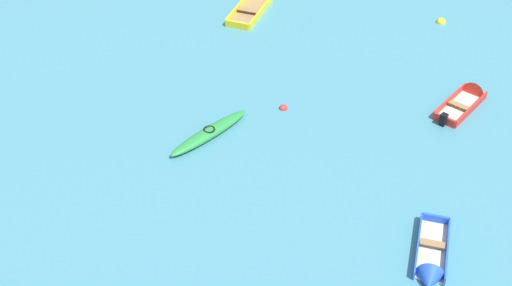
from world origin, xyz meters
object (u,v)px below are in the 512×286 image
(mooring_buoy_near_foreground, at_px, (283,108))
(rowboat_red_foreground_center, at_px, (469,97))
(mooring_buoy_far_field, at_px, (441,22))
(rowboat_blue_back_row_center, at_px, (430,266))
(kayak_green_near_camera, at_px, (209,133))
(rowboat_yellow_midfield_left, at_px, (257,1))

(mooring_buoy_near_foreground, bearing_deg, rowboat_red_foreground_center, -5.89)
(mooring_buoy_near_foreground, xyz_separation_m, mooring_buoy_far_field, (8.84, 5.51, 0.00))
(rowboat_blue_back_row_center, xyz_separation_m, mooring_buoy_far_field, (6.23, 14.36, -0.15))
(kayak_green_near_camera, distance_m, mooring_buoy_near_foreground, 3.34)
(rowboat_blue_back_row_center, distance_m, mooring_buoy_far_field, 15.65)
(rowboat_yellow_midfield_left, height_order, mooring_buoy_far_field, rowboat_yellow_midfield_left)
(rowboat_yellow_midfield_left, relative_size, mooring_buoy_near_foreground, 10.94)
(rowboat_yellow_midfield_left, bearing_deg, mooring_buoy_far_field, -22.71)
(rowboat_blue_back_row_center, relative_size, kayak_green_near_camera, 0.89)
(rowboat_blue_back_row_center, xyz_separation_m, kayak_green_near_camera, (-5.70, 7.60, 0.02))
(rowboat_red_foreground_center, height_order, rowboat_yellow_midfield_left, rowboat_yellow_midfield_left)
(kayak_green_near_camera, bearing_deg, mooring_buoy_far_field, 29.52)
(rowboat_blue_back_row_center, distance_m, rowboat_red_foreground_center, 9.41)
(mooring_buoy_near_foreground, distance_m, mooring_buoy_far_field, 10.41)
(rowboat_blue_back_row_center, height_order, rowboat_red_foreground_center, rowboat_red_foreground_center)
(kayak_green_near_camera, height_order, mooring_buoy_near_foreground, kayak_green_near_camera)
(mooring_buoy_far_field, bearing_deg, rowboat_red_foreground_center, -102.72)
(rowboat_blue_back_row_center, relative_size, mooring_buoy_far_field, 6.47)
(rowboat_red_foreground_center, bearing_deg, rowboat_blue_back_row_center, -120.81)
(rowboat_red_foreground_center, relative_size, mooring_buoy_far_field, 6.24)
(rowboat_blue_back_row_center, height_order, mooring_buoy_far_field, rowboat_blue_back_row_center)
(kayak_green_near_camera, xyz_separation_m, mooring_buoy_near_foreground, (3.10, 1.25, -0.17))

